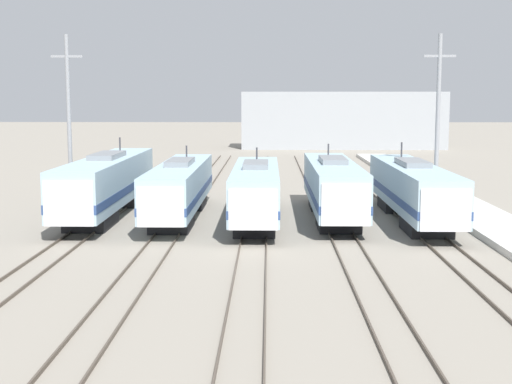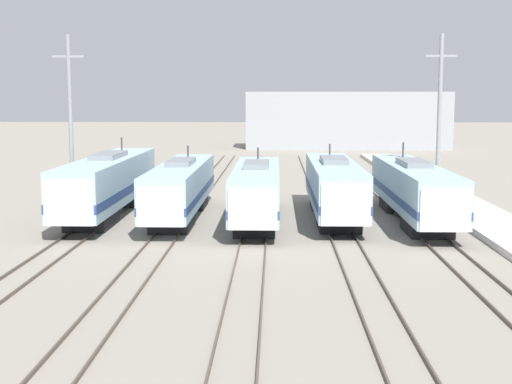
{
  "view_description": "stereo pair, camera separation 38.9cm",
  "coord_description": "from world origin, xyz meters",
  "px_view_note": "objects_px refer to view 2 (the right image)",
  "views": [
    {
      "loc": [
        0.83,
        -38.25,
        8.04
      ],
      "look_at": [
        0.09,
        2.86,
        2.6
      ],
      "focal_mm": 50.0,
      "sensor_mm": 36.0,
      "label": 1
    },
    {
      "loc": [
        1.22,
        -38.24,
        8.04
      ],
      "look_at": [
        0.09,
        2.86,
        2.6
      ],
      "focal_mm": 50.0,
      "sensor_mm": 36.0,
      "label": 2
    }
  ],
  "objects_px": {
    "locomotive_far_left": "(108,184)",
    "catenary_tower_right": "(439,122)",
    "locomotive_center_left": "(180,188)",
    "locomotive_center_right": "(334,188)",
    "locomotive_center": "(256,192)",
    "locomotive_far_right": "(414,190)",
    "catenary_tower_left": "(71,122)"
  },
  "relations": [
    {
      "from": "locomotive_far_right",
      "to": "catenary_tower_left",
      "type": "distance_m",
      "value": 23.71
    },
    {
      "from": "locomotive_far_right",
      "to": "catenary_tower_right",
      "type": "height_order",
      "value": "catenary_tower_right"
    },
    {
      "from": "locomotive_center_right",
      "to": "catenary_tower_left",
      "type": "bearing_deg",
      "value": 174.31
    },
    {
      "from": "catenary_tower_right",
      "to": "locomotive_far_left",
      "type": "bearing_deg",
      "value": -178.07
    },
    {
      "from": "locomotive_center_left",
      "to": "locomotive_far_right",
      "type": "relative_size",
      "value": 0.98
    },
    {
      "from": "locomotive_center_right",
      "to": "locomotive_far_right",
      "type": "relative_size",
      "value": 0.93
    },
    {
      "from": "locomotive_far_right",
      "to": "catenary_tower_right",
      "type": "relative_size",
      "value": 1.48
    },
    {
      "from": "locomotive_center_right",
      "to": "locomotive_far_right",
      "type": "bearing_deg",
      "value": -9.18
    },
    {
      "from": "locomotive_far_left",
      "to": "catenary_tower_right",
      "type": "xyz_separation_m",
      "value": [
        22.59,
        0.76,
        4.18
      ]
    },
    {
      "from": "locomotive_far_right",
      "to": "catenary_tower_left",
      "type": "relative_size",
      "value": 1.48
    },
    {
      "from": "catenary_tower_left",
      "to": "locomotive_far_left",
      "type": "bearing_deg",
      "value": -16.14
    },
    {
      "from": "locomotive_center_right",
      "to": "catenary_tower_left",
      "type": "relative_size",
      "value": 1.38
    },
    {
      "from": "locomotive_center_right",
      "to": "catenary_tower_right",
      "type": "relative_size",
      "value": 1.38
    },
    {
      "from": "locomotive_far_left",
      "to": "catenary_tower_left",
      "type": "height_order",
      "value": "catenary_tower_left"
    },
    {
      "from": "locomotive_center",
      "to": "catenary_tower_left",
      "type": "distance_m",
      "value": 14.05
    },
    {
      "from": "locomotive_far_right",
      "to": "catenary_tower_left",
      "type": "xyz_separation_m",
      "value": [
        -23.16,
        2.63,
        4.32
      ]
    },
    {
      "from": "locomotive_center_left",
      "to": "locomotive_center_right",
      "type": "distance_m",
      "value": 10.27
    },
    {
      "from": "locomotive_center",
      "to": "locomotive_center_right",
      "type": "xyz_separation_m",
      "value": [
        5.13,
        1.68,
        0.07
      ]
    },
    {
      "from": "locomotive_center_left",
      "to": "locomotive_center_right",
      "type": "height_order",
      "value": "locomotive_center_right"
    },
    {
      "from": "locomotive_center",
      "to": "catenary_tower_right",
      "type": "xyz_separation_m",
      "value": [
        12.33,
        3.47,
        4.35
      ]
    },
    {
      "from": "locomotive_far_right",
      "to": "catenary_tower_left",
      "type": "height_order",
      "value": "catenary_tower_left"
    },
    {
      "from": "catenary_tower_left",
      "to": "catenary_tower_right",
      "type": "relative_size",
      "value": 1.0
    },
    {
      "from": "locomotive_far_right",
      "to": "locomotive_center_right",
      "type": "bearing_deg",
      "value": 170.82
    },
    {
      "from": "locomotive_center",
      "to": "catenary_tower_left",
      "type": "relative_size",
      "value": 1.33
    },
    {
      "from": "locomotive_far_left",
      "to": "catenary_tower_left",
      "type": "xyz_separation_m",
      "value": [
        -2.63,
        0.76,
        4.18
      ]
    },
    {
      "from": "locomotive_far_left",
      "to": "locomotive_center",
      "type": "xyz_separation_m",
      "value": [
        10.27,
        -2.71,
        -0.17
      ]
    },
    {
      "from": "locomotive_far_left",
      "to": "catenary_tower_right",
      "type": "relative_size",
      "value": 1.59
    },
    {
      "from": "locomotive_center",
      "to": "locomotive_center_right",
      "type": "bearing_deg",
      "value": 18.09
    },
    {
      "from": "locomotive_far_left",
      "to": "locomotive_far_right",
      "type": "height_order",
      "value": "locomotive_far_left"
    },
    {
      "from": "locomotive_center",
      "to": "locomotive_far_right",
      "type": "distance_m",
      "value": 10.3
    },
    {
      "from": "locomotive_center",
      "to": "locomotive_center_right",
      "type": "relative_size",
      "value": 0.96
    },
    {
      "from": "locomotive_center_right",
      "to": "locomotive_center_left",
      "type": "bearing_deg",
      "value": 179.8
    }
  ]
}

